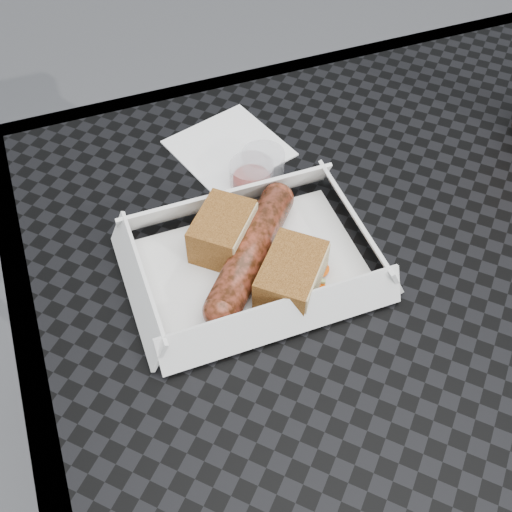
# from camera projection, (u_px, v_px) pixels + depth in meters

# --- Properties ---
(patio_table) EXTENTS (0.80, 0.80, 0.74)m
(patio_table) POSITION_uv_depth(u_px,v_px,m) (409.00, 320.00, 0.71)
(patio_table) COLOR black
(patio_table) RESTS_ON ground
(food_tray) EXTENTS (0.22, 0.15, 0.00)m
(food_tray) POSITION_uv_depth(u_px,v_px,m) (253.00, 266.00, 0.66)
(food_tray) COLOR white
(food_tray) RESTS_ON patio_table
(bratwurst) EXTENTS (0.14, 0.15, 0.04)m
(bratwurst) POSITION_uv_depth(u_px,v_px,m) (251.00, 251.00, 0.64)
(bratwurst) COLOR maroon
(bratwurst) RESTS_ON food_tray
(bread_near) EXTENTS (0.08, 0.09, 0.04)m
(bread_near) POSITION_uv_depth(u_px,v_px,m) (223.00, 232.00, 0.66)
(bread_near) COLOR brown
(bread_near) RESTS_ON food_tray
(bread_far) EXTENTS (0.09, 0.09, 0.04)m
(bread_far) POSITION_uv_depth(u_px,v_px,m) (291.00, 276.00, 0.62)
(bread_far) COLOR brown
(bread_far) RESTS_ON food_tray
(veg_garnish) EXTENTS (0.03, 0.03, 0.00)m
(veg_garnish) POSITION_uv_depth(u_px,v_px,m) (309.00, 280.00, 0.64)
(veg_garnish) COLOR #FF5C0B
(veg_garnish) RESTS_ON food_tray
(napkin) EXTENTS (0.15, 0.15, 0.00)m
(napkin) POSITION_uv_depth(u_px,v_px,m) (229.00, 148.00, 0.77)
(napkin) COLOR white
(napkin) RESTS_ON patio_table
(condiment_cup_sauce) EXTENTS (0.05, 0.05, 0.03)m
(condiment_cup_sauce) POSITION_uv_depth(u_px,v_px,m) (252.00, 175.00, 0.72)
(condiment_cup_sauce) COLOR maroon
(condiment_cup_sauce) RESTS_ON patio_table
(condiment_cup_empty) EXTENTS (0.05, 0.05, 0.03)m
(condiment_cup_empty) POSITION_uv_depth(u_px,v_px,m) (263.00, 164.00, 0.74)
(condiment_cup_empty) COLOR silver
(condiment_cup_empty) RESTS_ON patio_table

